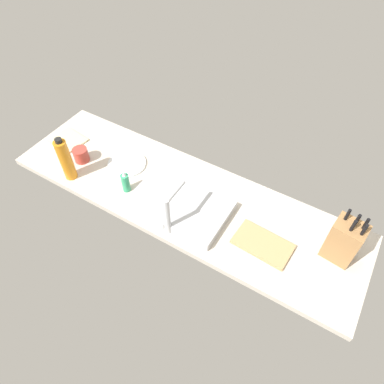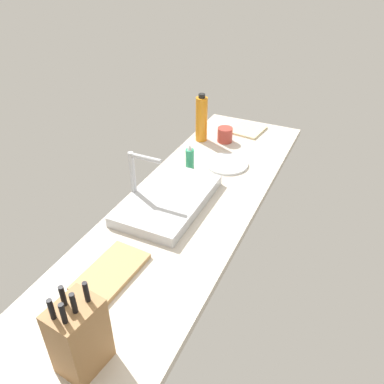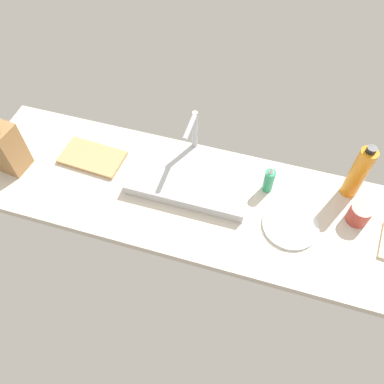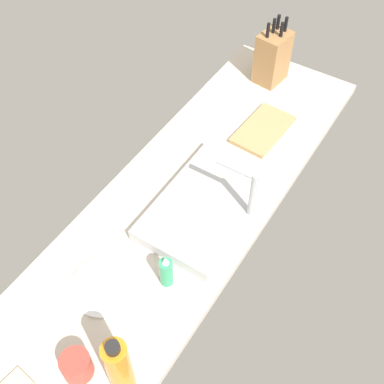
{
  "view_description": "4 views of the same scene",
  "coord_description": "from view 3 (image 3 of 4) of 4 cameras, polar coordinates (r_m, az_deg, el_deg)",
  "views": [
    {
      "loc": [
        -67.3,
        100.44,
        146.64
      ],
      "look_at": [
        -6.41,
        0.08,
        9.5
      ],
      "focal_mm": 32.5,
      "sensor_mm": 36.0,
      "label": 1
    },
    {
      "loc": [
        -127.82,
        -61.12,
        105.44
      ],
      "look_at": [
        -4.16,
        -3.39,
        13.37
      ],
      "focal_mm": 36.73,
      "sensor_mm": 36.0,
      "label": 2
    },
    {
      "loc": [
        24.7,
        -88.29,
        136.58
      ],
      "look_at": [
        -0.75,
        -3.08,
        10.93
      ],
      "focal_mm": 36.38,
      "sensor_mm": 36.0,
      "label": 3
    },
    {
      "loc": [
        87.54,
        60.41,
        142.82
      ],
      "look_at": [
        -3.8,
        2.12,
        9.15
      ],
      "focal_mm": 45.89,
      "sensor_mm": 36.0,
      "label": 4
    }
  ],
  "objects": [
    {
      "name": "faucet",
      "position": [
        1.65,
        0.29,
        8.7
      ],
      "size": [
        5.5,
        15.61,
        24.14
      ],
      "color": "#B7BABF",
      "rests_on": "countertop_slab"
    },
    {
      "name": "countertop_slab",
      "position": [
        1.63,
        0.56,
        -1.08
      ],
      "size": [
        197.08,
        56.94,
        3.5
      ],
      "primitive_type": "cube",
      "color": "beige",
      "rests_on": "ground"
    },
    {
      "name": "knife_block",
      "position": [
        1.81,
        -25.83,
        5.96
      ],
      "size": [
        14.69,
        12.44,
        29.26
      ],
      "rotation": [
        0.0,
        0.0,
        -0.13
      ],
      "color": "#9E7042",
      "rests_on": "countertop_slab"
    },
    {
      "name": "coffee_mug",
      "position": [
        1.66,
        23.33,
        -2.96
      ],
      "size": [
        8.62,
        8.62,
        8.29
      ],
      "primitive_type": "cylinder",
      "color": "#B23D33",
      "rests_on": "countertop_slab"
    },
    {
      "name": "soap_bottle",
      "position": [
        1.62,
        11.21,
        1.72
      ],
      "size": [
        4.3,
        4.3,
        13.94
      ],
      "color": "#2D9966",
      "rests_on": "countertop_slab"
    },
    {
      "name": "cutting_board",
      "position": [
        1.79,
        -14.41,
        4.94
      ],
      "size": [
        28.35,
        17.3,
        1.8
      ],
      "primitive_type": "cube",
      "rotation": [
        0.0,
        0.0,
        -0.06
      ],
      "color": "tan",
      "rests_on": "countertop_slab"
    },
    {
      "name": "water_bottle",
      "position": [
        1.66,
        23.22,
        2.64
      ],
      "size": [
        6.68,
        6.68,
        27.48
      ],
      "color": "orange",
      "rests_on": "countertop_slab"
    },
    {
      "name": "sink_basin",
      "position": [
        1.65,
        0.06,
        2.33
      ],
      "size": [
        50.42,
        30.75,
        4.74
      ],
      "primitive_type": "cube",
      "color": "#B7BABF",
      "rests_on": "countertop_slab"
    },
    {
      "name": "dinner_plate",
      "position": [
        1.58,
        14.22,
        -4.76
      ],
      "size": [
        22.06,
        22.06,
        1.2
      ],
      "primitive_type": "cylinder",
      "color": "white",
      "rests_on": "countertop_slab"
    }
  ]
}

